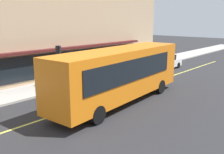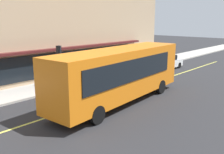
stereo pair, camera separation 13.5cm
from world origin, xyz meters
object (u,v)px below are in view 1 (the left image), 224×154
at_px(bus, 120,73).
at_px(car_white, 165,62).
at_px(pedestrian_mid_block, 112,62).
at_px(traffic_light, 59,56).
at_px(car_yellow, 133,69).
at_px(pedestrian_by_curb, 142,54).

height_order(bus, car_white, bus).
bearing_deg(pedestrian_mid_block, bus, -135.50).
height_order(car_white, pedestrian_mid_block, pedestrian_mid_block).
relative_size(traffic_light, car_white, 0.74).
relative_size(bus, car_white, 2.62).
bearing_deg(car_yellow, pedestrian_mid_block, 86.67).
height_order(bus, traffic_light, bus).
relative_size(bus, car_yellow, 2.58).
bearing_deg(bus, traffic_light, 94.83).
bearing_deg(traffic_light, pedestrian_by_curb, 6.83).
distance_m(car_white, car_yellow, 5.53).
bearing_deg(bus, car_white, 16.77).
bearing_deg(car_white, pedestrian_by_curb, 76.82).
bearing_deg(traffic_light, pedestrian_mid_block, 6.33).
bearing_deg(car_yellow, traffic_light, 164.17).
height_order(traffic_light, pedestrian_by_curb, traffic_light).
distance_m(car_yellow, pedestrian_mid_block, 2.79).
height_order(traffic_light, pedestrian_mid_block, traffic_light).
xyz_separation_m(pedestrian_by_curb, pedestrian_mid_block, (-6.23, -0.81, -0.07)).
height_order(car_white, car_yellow, same).
distance_m(bus, pedestrian_mid_block, 9.32).
bearing_deg(bus, car_yellow, 30.13).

